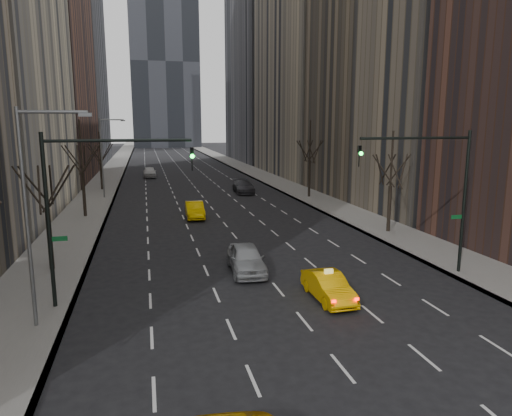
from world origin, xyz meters
TOP-DOWN VIEW (x-y plane):
  - sidewalk_left at (-12.25, 70.00)m, footprint 4.50×320.00m
  - sidewalk_right at (12.25, 70.00)m, footprint 4.50×320.00m
  - bld_left_far at (-21.50, 66.00)m, footprint 14.00×28.00m
  - bld_left_deep at (-21.50, 96.00)m, footprint 14.00×30.00m
  - bld_right_far at (21.50, 64.00)m, footprint 14.00×28.00m
  - bld_right_deep at (21.50, 95.00)m, footprint 14.00×30.00m
  - tree_lw_b at (-12.00, 18.00)m, footprint 3.36×3.50m
  - tree_lw_c at (-12.00, 34.00)m, footprint 3.36×3.50m
  - tree_lw_d at (-12.00, 52.00)m, footprint 3.36×3.50m
  - tree_rw_b at (12.00, 22.00)m, footprint 3.36×3.50m
  - tree_rw_c at (12.00, 40.00)m, footprint 3.36×3.50m
  - traffic_mast_left at (-9.11, 12.00)m, footprint 6.69×0.39m
  - traffic_mast_right at (9.11, 12.00)m, footprint 6.69×0.39m
  - streetlight_near at (-10.84, 10.00)m, footprint 2.83×0.22m
  - streetlight_far at (-10.84, 45.00)m, footprint 2.83×0.22m
  - taxi_sedan at (1.98, 10.10)m, footprint 1.50×4.09m
  - silver_sedan_ahead at (-0.99, 15.19)m, footprint 2.17×4.84m
  - far_taxi at (-2.23, 31.44)m, footprint 1.69×4.54m
  - far_suv_grey at (5.33, 45.46)m, footprint 2.40×5.49m
  - far_car_white at (-5.80, 65.49)m, footprint 2.06×4.98m

SIDE VIEW (x-z plane):
  - sidewalk_left at x=-12.25m, z-range 0.00..0.15m
  - sidewalk_right at x=12.25m, z-range 0.00..0.15m
  - taxi_sedan at x=1.98m, z-range 0.00..1.34m
  - far_taxi at x=-2.23m, z-range 0.00..1.48m
  - far_suv_grey at x=5.33m, z-range 0.00..1.57m
  - silver_sedan_ahead at x=-0.99m, z-range 0.00..1.61m
  - far_car_white at x=-5.80m, z-range 0.00..1.69m
  - tree_lw_d at x=-12.00m, z-range -0.12..7.24m
  - tree_lw_b at x=-12.00m, z-range -0.19..7.63m
  - tree_rw_b at x=12.00m, z-range -0.19..7.63m
  - tree_lw_c at x=-12.00m, z-range -0.33..8.41m
  - tree_rw_c at x=12.00m, z-range -0.33..8.41m
  - traffic_mast_left at x=-9.11m, z-range 1.49..9.49m
  - traffic_mast_right at x=9.11m, z-range 1.49..9.49m
  - streetlight_near at x=-10.84m, z-range 1.12..10.12m
  - streetlight_far at x=-10.84m, z-range 1.12..10.12m
  - bld_left_far at x=-21.50m, z-range 0.00..44.00m
  - bld_right_far at x=21.50m, z-range 0.00..50.00m
  - bld_right_deep at x=21.50m, z-range 0.00..58.00m
  - bld_left_deep at x=-21.50m, z-range 0.00..60.00m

